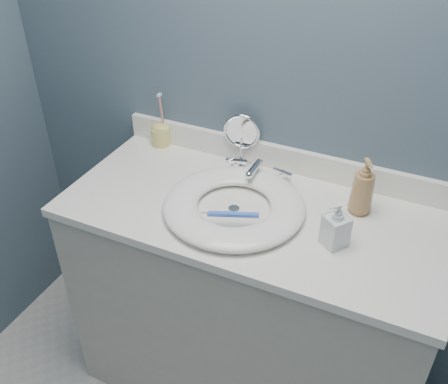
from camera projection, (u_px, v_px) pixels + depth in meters
The scene contains 12 objects.
back_wall at pixel (288, 83), 1.61m from camera, with size 2.20×0.02×2.40m, color #455967.
vanity_cabinet at pixel (248, 307), 1.85m from camera, with size 1.20×0.55×0.85m, color #BBB7AB.
countertop at pixel (252, 213), 1.59m from camera, with size 1.22×0.57×0.03m, color white.
backsplash at pixel (281, 158), 1.76m from camera, with size 1.22×0.02×0.09m, color white.
basin at pixel (234, 205), 1.57m from camera, with size 0.45×0.45×0.04m, color white, non-canonical shape.
drain at pixel (234, 209), 1.58m from camera, with size 0.04×0.04×0.01m, color silver.
faucet at pixel (257, 172), 1.71m from camera, with size 0.25×0.13×0.07m.
makeup_mirror at pixel (242, 137), 1.75m from camera, with size 0.13×0.07×0.20m.
soap_bottle_amber at pixel (363, 187), 1.52m from camera, with size 0.07×0.07×0.19m, color #A07948.
soap_bottle_clear at pixel (336, 224), 1.41m from camera, with size 0.06×0.07×0.14m, color silver.
toothbrush_holder at pixel (161, 133), 1.90m from camera, with size 0.07×0.07×0.21m.
toothbrush_lying at pixel (231, 214), 1.49m from camera, with size 0.17×0.08×0.02m.
Camera 1 is at (0.45, -0.21, 1.84)m, focal length 40.00 mm.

